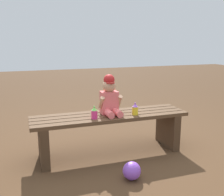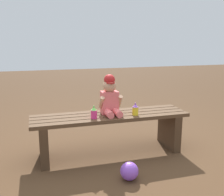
% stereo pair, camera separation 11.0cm
% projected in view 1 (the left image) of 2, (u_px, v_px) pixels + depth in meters
% --- Properties ---
extents(ground_plane, '(16.00, 16.00, 0.00)m').
position_uv_depth(ground_plane, '(110.00, 153.00, 2.78)').
color(ground_plane, '#4C331E').
extents(park_bench, '(1.59, 0.39, 0.43)m').
position_uv_depth(park_bench, '(110.00, 127.00, 2.72)').
color(park_bench, '#513823').
rests_on(park_bench, ground_plane).
extents(child_figure, '(0.23, 0.27, 0.40)m').
position_uv_depth(child_figure, '(110.00, 97.00, 2.67)').
color(child_figure, '#E56666').
rests_on(child_figure, park_bench).
extents(sippy_cup_left, '(0.06, 0.06, 0.12)m').
position_uv_depth(sippy_cup_left, '(94.00, 113.00, 2.53)').
color(sippy_cup_left, '#E5337F').
rests_on(sippy_cup_left, park_bench).
extents(sippy_cup_right, '(0.06, 0.06, 0.12)m').
position_uv_depth(sippy_cup_right, '(135.00, 109.00, 2.66)').
color(sippy_cup_right, yellow).
rests_on(sippy_cup_right, park_bench).
extents(toy_ball, '(0.16, 0.16, 0.16)m').
position_uv_depth(toy_ball, '(132.00, 171.00, 2.25)').
color(toy_ball, '#8C4CCC').
rests_on(toy_ball, ground_plane).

